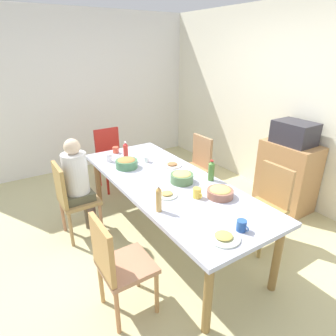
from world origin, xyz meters
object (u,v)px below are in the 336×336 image
Objects in this scene: plate_1 at (167,194)px; cup_2 at (109,158)px; cup_0 at (197,193)px; cup_3 at (147,159)px; bottle_2 at (126,151)px; chair_0 at (110,155)px; microwave at (295,133)px; bottle_0 at (211,171)px; cup_1 at (242,226)px; dining_table at (168,187)px; bottle_1 at (159,199)px; chair_2 at (268,201)px; side_cabinet at (287,176)px; bowl_2 at (220,192)px; plate_2 at (224,237)px; chair_4 at (117,263)px; person_1 at (78,181)px; cup_4 at (116,150)px; chair_1 at (71,197)px; chair_3 at (196,164)px; bowl_1 at (182,177)px; bowl_0 at (127,163)px; plate_0 at (172,165)px.

plate_1 is 1.83× the size of cup_2.
cup_0 reaches higher than plate_1.
bottle_2 reaches higher than cup_3.
microwave is (1.86, 1.73, 0.53)m from chair_0.
bottle_0 is (1.08, 0.70, 0.06)m from cup_2.
cup_0 is at bearing 176.39° from cup_1.
bottle_1 reaches higher than dining_table.
chair_2 is 1.00× the size of side_cabinet.
side_cabinet is (0.01, 1.33, -0.38)m from bottle_0.
bowl_2 is 0.52× the size of microwave.
plate_2 is 2.28× the size of cup_3.
chair_4 reaches higher than plate_1.
cup_3 is at bearing 88.41° from person_1.
cup_4 is at bearing -177.01° from cup_1.
dining_table is at bearing -157.38° from bowl_2.
side_cabinet is (0.86, 2.50, -0.23)m from person_1.
cup_2 is (-1.12, -0.13, 0.04)m from plate_1.
person_1 reaches higher than chair_1.
chair_3 is 8.21× the size of cup_2.
chair_1 is 1.82m from plate_2.
chair_2 is 0.89m from cup_0.
bowl_2 reaches higher than dining_table.
cup_1 is at bearing -0.03° from chair_0.
cup_3 is (-0.70, -0.03, -0.02)m from bowl_1.
bowl_1 is 2.12× the size of cup_1.
chair_1 is at bearing 180.00° from chair_4.
cup_0 is 1.73m from microwave.
chair_2 reaches higher than cup_4.
chair_4 is at bearing -54.43° from dining_table.
bowl_1 is 0.32m from bottle_0.
chair_4 is at bearing -86.36° from bowl_2.
side_cabinet is at bearing 42.95° from chair_0.
chair_2 is 1.73m from chair_4.
chair_2 is 8.21× the size of cup_2.
cup_3 is at bearing 142.21° from chair_4.
cup_1 is 2.15m from cup_4.
bottle_2 is at bearing 167.46° from bottle_1.
cup_3 reaches higher than plate_1.
bowl_0 is (-1.19, -1.07, 0.27)m from chair_2.
person_1 is 1.14m from bowl_1.
microwave is (0.00, 0.00, 0.59)m from side_cabinet.
cup_2 is 1.32m from bottle_1.
chair_0 reaches higher than bowl_0.
chair_2 is at bearing 52.91° from person_1.
plate_1 is 1.37m from cup_4.
plate_0 is at bearing 62.35° from bowl_0.
bottle_0 is at bearing 21.22° from cup_3.
bowl_1 reaches higher than cup_2.
chair_2 and chair_4 have the same top height.
microwave reaches higher than bottle_2.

